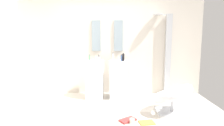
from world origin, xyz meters
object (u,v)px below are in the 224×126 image
at_px(magazine_ochre, 147,123).
at_px(soap_bottle_blue, 121,58).
at_px(soap_bottle_green, 90,58).
at_px(soap_bottle_clear, 113,57).
at_px(magazine_red, 128,120).
at_px(lounge_chair, 172,96).
at_px(soap_bottle_white, 99,59).
at_px(pedestal_sink_right, 118,79).
at_px(soap_bottle_black, 123,57).
at_px(soap_bottle_grey, 98,58).
at_px(pedestal_sink_left, 95,78).
at_px(coffee_mug, 132,121).
at_px(shower_column, 167,53).

bearing_deg(magazine_ochre, soap_bottle_blue, 96.19).
xyz_separation_m(soap_bottle_green, soap_bottle_clear, (0.57, -0.02, 0.02)).
bearing_deg(magazine_red, lounge_chair, -14.49).
bearing_deg(lounge_chair, soap_bottle_clear, 140.36).
xyz_separation_m(soap_bottle_green, soap_bottle_white, (0.25, -0.17, -0.01)).
xyz_separation_m(pedestal_sink_right, magazine_red, (0.16, -1.27, -0.46)).
relative_size(magazine_red, soap_bottle_black, 1.56).
xyz_separation_m(magazine_ochre, soap_bottle_white, (-0.92, 1.24, 0.96)).
distance_m(soap_bottle_clear, soap_bottle_black, 0.28).
distance_m(pedestal_sink_right, soap_bottle_white, 0.67).
bearing_deg(soap_bottle_green, soap_bottle_grey, 2.37).
relative_size(pedestal_sink_left, magazine_red, 3.56).
bearing_deg(coffee_mug, soap_bottle_green, 122.94).
bearing_deg(soap_bottle_green, soap_bottle_clear, -2.21).
height_order(magazine_red, soap_bottle_white, soap_bottle_white).
distance_m(pedestal_sink_left, soap_bottle_white, 0.52).
xyz_separation_m(soap_bottle_green, soap_bottle_grey, (0.22, 0.01, -0.00)).
xyz_separation_m(pedestal_sink_left, magazine_red, (0.73, -1.27, -0.46)).
xyz_separation_m(lounge_chair, soap_bottle_blue, (-0.95, 0.81, 0.65)).
xyz_separation_m(shower_column, soap_bottle_green, (-1.94, -0.28, -0.09)).
bearing_deg(soap_bottle_clear, coffee_mug, -75.79).
distance_m(magazine_red, soap_bottle_clear, 1.66).
height_order(soap_bottle_clear, soap_bottle_white, soap_bottle_clear).
height_order(soap_bottle_blue, soap_bottle_black, soap_bottle_black).
bearing_deg(soap_bottle_black, soap_bottle_grey, 163.11).
bearing_deg(pedestal_sink_left, pedestal_sink_right, 0.00).
bearing_deg(coffee_mug, pedestal_sink_right, 99.41).
bearing_deg(soap_bottle_white, shower_column, 14.82).
relative_size(pedestal_sink_left, soap_bottle_blue, 6.82).
relative_size(pedestal_sink_right, soap_bottle_green, 7.70).
bearing_deg(magazine_red, soap_bottle_green, 86.30).
relative_size(coffee_mug, soap_bottle_grey, 0.68).
distance_m(lounge_chair, magazine_ochre, 0.77).
bearing_deg(coffee_mug, soap_bottle_clear, 104.21).
bearing_deg(magazine_ochre, lounge_chair, 26.32).
height_order(shower_column, magazine_red, shower_column).
bearing_deg(coffee_mug, pedestal_sink_left, 120.14).
distance_m(soap_bottle_clear, soap_bottle_blue, 0.25).
height_order(pedestal_sink_left, shower_column, shower_column).
height_order(magazine_red, soap_bottle_grey, soap_bottle_grey).
bearing_deg(pedestal_sink_right, magazine_red, -82.73).
height_order(magazine_red, soap_bottle_green, soap_bottle_green).
height_order(magazine_red, soap_bottle_clear, soap_bottle_clear).
relative_size(shower_column, soap_bottle_black, 11.04).
relative_size(soap_bottle_grey, soap_bottle_white, 1.04).
bearing_deg(pedestal_sink_right, soap_bottle_white, -166.38).
bearing_deg(lounge_chair, soap_bottle_grey, 146.77).
relative_size(pedestal_sink_left, magazine_ochre, 4.03).
relative_size(pedestal_sink_left, coffee_mug, 11.97).
relative_size(pedestal_sink_left, shower_column, 0.50).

